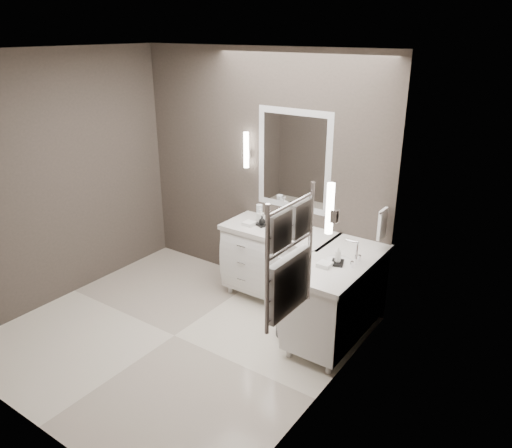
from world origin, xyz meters
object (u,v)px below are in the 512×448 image
Objects in this scene: waste_bin at (285,324)px; towel_ladder at (289,264)px; vanity_back at (279,259)px; vanity_right at (337,294)px.

towel_ladder is at bearing -58.10° from waste_bin.
vanity_back and vanity_right have the same top height.
towel_ladder is (1.10, -1.63, 0.91)m from vanity_back.
towel_ladder is (0.23, -1.30, 0.91)m from vanity_right.
waste_bin is (0.45, -0.58, -0.36)m from vanity_back.
vanity_back is 0.93m from vanity_right.
vanity_right is 0.61m from waste_bin.
vanity_back is 1.38× the size of towel_ladder.
vanity_back is 1.00× the size of vanity_right.
vanity_right is at bearing 30.95° from waste_bin.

